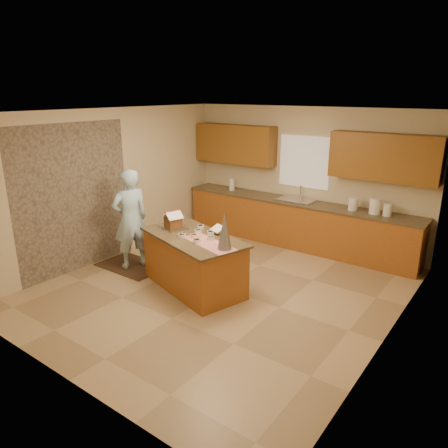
{
  "coord_description": "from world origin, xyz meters",
  "views": [
    {
      "loc": [
        3.61,
        -4.84,
        2.99
      ],
      "look_at": [
        -0.1,
        0.2,
        1.0
      ],
      "focal_mm": 33.83,
      "sensor_mm": 36.0,
      "label": 1
    }
  ],
  "objects_px": {
    "boy": "(131,219)",
    "gingerbread_house": "(173,221)",
    "tinsel_tree": "(224,232)",
    "island_base": "(194,263)"
  },
  "relations": [
    {
      "from": "island_base",
      "to": "gingerbread_house",
      "type": "height_order",
      "value": "gingerbread_house"
    },
    {
      "from": "tinsel_tree",
      "to": "gingerbread_house",
      "type": "xyz_separation_m",
      "value": [
        -1.22,
        0.27,
        -0.14
      ]
    },
    {
      "from": "boy",
      "to": "gingerbread_house",
      "type": "distance_m",
      "value": 0.91
    },
    {
      "from": "boy",
      "to": "gingerbread_house",
      "type": "height_order",
      "value": "boy"
    },
    {
      "from": "gingerbread_house",
      "to": "island_base",
      "type": "bearing_deg",
      "value": -11.53
    },
    {
      "from": "tinsel_tree",
      "to": "gingerbread_house",
      "type": "height_order",
      "value": "tinsel_tree"
    },
    {
      "from": "island_base",
      "to": "gingerbread_house",
      "type": "bearing_deg",
      "value": -174.81
    },
    {
      "from": "tinsel_tree",
      "to": "island_base",
      "type": "bearing_deg",
      "value": 166.94
    },
    {
      "from": "boy",
      "to": "gingerbread_house",
      "type": "bearing_deg",
      "value": 116.62
    },
    {
      "from": "boy",
      "to": "gingerbread_house",
      "type": "xyz_separation_m",
      "value": [
        0.89,
        0.11,
        0.11
      ]
    }
  ]
}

